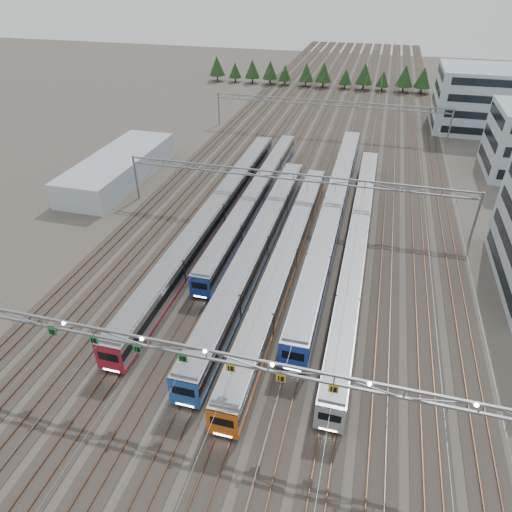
% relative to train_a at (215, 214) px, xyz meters
% --- Properties ---
extents(ground, '(400.00, 400.00, 0.00)m').
position_rel_train_a_xyz_m(ground, '(11.25, -33.83, -2.27)').
color(ground, '#47423A').
rests_on(ground, ground).
extents(track_bed, '(54.00, 260.00, 5.42)m').
position_rel_train_a_xyz_m(track_bed, '(11.25, 66.17, -0.78)').
color(track_bed, '#2D2823').
rests_on(track_bed, ground).
extents(train_a, '(3.10, 65.33, 4.04)m').
position_rel_train_a_xyz_m(train_a, '(0.00, 0.00, 0.00)').
color(train_a, black).
rests_on(train_a, ground).
extents(train_b, '(2.81, 54.81, 3.65)m').
position_rel_train_a_xyz_m(train_b, '(4.50, 8.59, -0.20)').
color(train_b, black).
rests_on(train_b, ground).
extents(train_c, '(3.10, 54.25, 4.04)m').
position_rel_train_a_xyz_m(train_c, '(9.00, -7.65, -0.00)').
color(train_c, black).
rests_on(train_c, ground).
extents(train_d, '(2.94, 54.80, 3.84)m').
position_rel_train_a_xyz_m(train_d, '(13.50, -9.52, -0.10)').
color(train_d, black).
rests_on(train_d, ground).
extents(train_e, '(3.12, 68.61, 4.07)m').
position_rel_train_a_xyz_m(train_e, '(18.00, 6.57, 0.02)').
color(train_e, black).
rests_on(train_e, ground).
extents(train_f, '(2.79, 64.15, 3.63)m').
position_rel_train_a_xyz_m(train_f, '(22.50, -1.86, -0.20)').
color(train_f, black).
rests_on(train_f, ground).
extents(gantry_near, '(56.36, 0.61, 8.08)m').
position_rel_train_a_xyz_m(gantry_near, '(11.20, -33.95, 4.81)').
color(gantry_near, gray).
rests_on(gantry_near, ground).
extents(gantry_mid, '(56.36, 0.36, 8.00)m').
position_rel_train_a_xyz_m(gantry_mid, '(11.25, 6.17, 4.11)').
color(gantry_mid, gray).
rests_on(gantry_mid, ground).
extents(gantry_far, '(56.36, 0.36, 8.00)m').
position_rel_train_a_xyz_m(gantry_far, '(11.25, 51.17, 4.11)').
color(gantry_far, gray).
rests_on(gantry_far, ground).
extents(depot_bldg_north, '(22.00, 18.00, 14.63)m').
position_rel_train_a_xyz_m(depot_bldg_north, '(47.25, 64.39, 5.04)').
color(depot_bldg_north, '#A5B7C5').
rests_on(depot_bldg_north, ground).
extents(west_shed, '(10.00, 30.00, 4.68)m').
position_rel_train_a_xyz_m(west_shed, '(-24.24, 13.13, 0.07)').
color(west_shed, '#A5B7C5').
rests_on(west_shed, ground).
extents(treeline, '(106.40, 5.60, 7.02)m').
position_rel_train_a_xyz_m(treeline, '(16.65, 98.27, 1.96)').
color(treeline, '#332114').
rests_on(treeline, ground).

